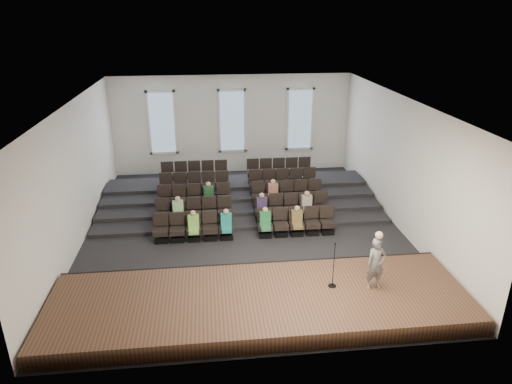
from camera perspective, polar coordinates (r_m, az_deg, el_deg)
ground at (r=17.77m, az=-1.44°, el=-4.79°), size 14.00×14.00×0.00m
ceiling at (r=16.15m, az=-1.61°, el=11.30°), size 12.00×14.00×0.02m
wall_back at (r=23.53m, az=-3.01°, el=8.41°), size 12.00×0.04×5.00m
wall_front at (r=10.45m, az=1.85°, el=-9.74°), size 12.00×0.04×5.00m
wall_left at (r=17.39m, az=-21.70°, el=1.94°), size 0.04×14.00×5.00m
wall_right at (r=18.28m, az=17.67°, el=3.40°), size 0.04×14.00×5.00m
stage at (r=13.29m, az=0.53°, el=-13.69°), size 11.80×3.60×0.50m
stage_lip at (r=14.75m, az=-0.30°, el=-9.70°), size 11.80×0.06×0.52m
risers at (r=20.57m, az=-2.22°, el=-0.35°), size 11.80×4.80×0.60m
seating_rows at (r=18.88m, az=-1.87°, el=-0.85°), size 6.80×4.70×1.67m
windows at (r=23.41m, az=-3.01°, el=8.85°), size 8.44×0.10×3.24m
audience at (r=17.63m, az=-1.27°, el=-2.14°), size 5.45×2.64×1.10m
speaker at (r=13.51m, az=14.77°, el=-8.67°), size 0.60×0.43×1.55m
mic_stand at (r=13.48m, az=9.62°, el=-10.01°), size 0.24×0.24×1.42m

